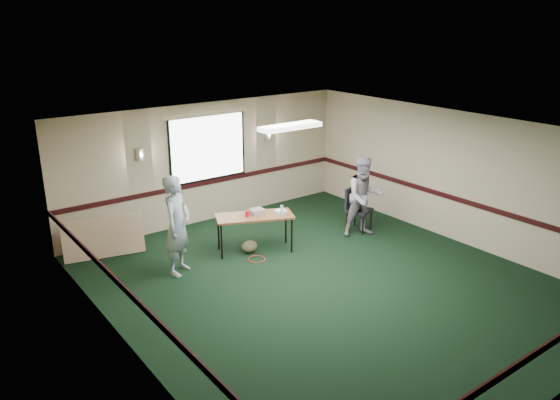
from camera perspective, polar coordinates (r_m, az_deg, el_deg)
ground at (r=9.77m, az=4.62°, el=-8.66°), size 8.00×8.00×0.00m
room_shell at (r=10.75m, az=-2.63°, el=3.05°), size 8.00×8.02×8.00m
folding_table at (r=10.75m, az=-2.67°, el=-1.89°), size 1.63×1.16×0.76m
projector at (r=10.81m, az=-2.42°, el=-1.19°), size 0.28×0.23×0.09m
game_console at (r=10.88m, az=0.04°, el=-1.16°), size 0.22×0.18×0.05m
red_cup at (r=10.65m, az=-3.44°, el=-1.44°), size 0.08×0.08×0.12m
water_bottle at (r=10.74m, az=0.19°, el=-1.04°), size 0.06×0.06×0.19m
duffel_bag at (r=10.90m, az=-3.22°, el=-4.89°), size 0.39×0.32×0.24m
cable_coil at (r=10.63m, az=-2.47°, el=-6.19°), size 0.36×0.36×0.02m
folded_table at (r=11.15m, az=-17.95°, el=-3.77°), size 1.54×0.57×0.78m
conference_chair at (r=11.99m, az=7.91°, el=-0.57°), size 0.59×0.61×0.95m
person_left at (r=9.93m, az=-10.68°, el=-2.62°), size 0.80×0.76×1.85m
person_right at (r=11.62m, az=8.77°, el=0.35°), size 1.02×0.91×1.72m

